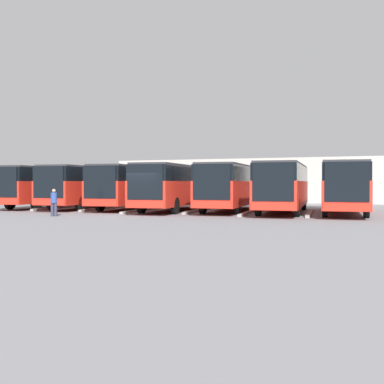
{
  "coord_description": "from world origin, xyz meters",
  "views": [
    {
      "loc": [
        -13.42,
        25.24,
        1.92
      ],
      "look_at": [
        -0.98,
        -5.75,
        1.29
      ],
      "focal_mm": 45.0,
      "sensor_mm": 36.0,
      "label": 1
    }
  ],
  "objects_px": {
    "bus_3": "(176,185)",
    "pedestrian": "(54,202)",
    "bus_5": "(91,185)",
    "bus_1": "(283,186)",
    "bus_6": "(51,185)",
    "bus_0": "(344,186)",
    "bus_4": "(136,185)",
    "bus_2": "(232,185)"
  },
  "relations": [
    {
      "from": "bus_4",
      "to": "pedestrian",
      "type": "height_order",
      "value": "bus_4"
    },
    {
      "from": "bus_4",
      "to": "pedestrian",
      "type": "xyz_separation_m",
      "value": [
        0.55,
        8.77,
        -0.91
      ]
    },
    {
      "from": "bus_1",
      "to": "bus_2",
      "type": "bearing_deg",
      "value": -15.95
    },
    {
      "from": "bus_0",
      "to": "bus_1",
      "type": "bearing_deg",
      "value": 2.05
    },
    {
      "from": "bus_5",
      "to": "bus_1",
      "type": "bearing_deg",
      "value": 173.44
    },
    {
      "from": "bus_1",
      "to": "bus_3",
      "type": "xyz_separation_m",
      "value": [
        7.37,
        0.43,
        0.0
      ]
    },
    {
      "from": "bus_1",
      "to": "bus_2",
      "type": "height_order",
      "value": "same"
    },
    {
      "from": "bus_3",
      "to": "bus_4",
      "type": "bearing_deg",
      "value": -20.55
    },
    {
      "from": "bus_1",
      "to": "pedestrian",
      "type": "height_order",
      "value": "bus_1"
    },
    {
      "from": "bus_1",
      "to": "bus_3",
      "type": "bearing_deg",
      "value": -2.3
    },
    {
      "from": "bus_2",
      "to": "bus_4",
      "type": "height_order",
      "value": "same"
    },
    {
      "from": "bus_1",
      "to": "bus_4",
      "type": "relative_size",
      "value": 1.0
    },
    {
      "from": "bus_0",
      "to": "bus_3",
      "type": "xyz_separation_m",
      "value": [
        11.06,
        0.93,
        0.0
      ]
    },
    {
      "from": "bus_0",
      "to": "bus_1",
      "type": "xyz_separation_m",
      "value": [
        3.69,
        0.5,
        0.0
      ]
    },
    {
      "from": "bus_3",
      "to": "bus_6",
      "type": "height_order",
      "value": "same"
    },
    {
      "from": "bus_0",
      "to": "bus_1",
      "type": "height_order",
      "value": "same"
    },
    {
      "from": "bus_0",
      "to": "bus_4",
      "type": "bearing_deg",
      "value": -5.85
    },
    {
      "from": "bus_4",
      "to": "bus_5",
      "type": "relative_size",
      "value": 1.0
    },
    {
      "from": "bus_3",
      "to": "pedestrian",
      "type": "bearing_deg",
      "value": 55.83
    },
    {
      "from": "bus_6",
      "to": "pedestrian",
      "type": "bearing_deg",
      "value": 123.54
    },
    {
      "from": "bus_3",
      "to": "pedestrian",
      "type": "height_order",
      "value": "bus_3"
    },
    {
      "from": "bus_2",
      "to": "bus_6",
      "type": "relative_size",
      "value": 1.0
    },
    {
      "from": "bus_5",
      "to": "pedestrian",
      "type": "height_order",
      "value": "bus_5"
    },
    {
      "from": "bus_4",
      "to": "pedestrian",
      "type": "relative_size",
      "value": 7.44
    },
    {
      "from": "bus_1",
      "to": "pedestrian",
      "type": "bearing_deg",
      "value": 29.66
    },
    {
      "from": "pedestrian",
      "to": "bus_6",
      "type": "bearing_deg",
      "value": 107.38
    },
    {
      "from": "bus_0",
      "to": "pedestrian",
      "type": "bearing_deg",
      "value": 24.04
    },
    {
      "from": "bus_0",
      "to": "bus_2",
      "type": "bearing_deg",
      "value": -6.98
    },
    {
      "from": "bus_1",
      "to": "bus_5",
      "type": "distance_m",
      "value": 14.74
    },
    {
      "from": "bus_2",
      "to": "bus_5",
      "type": "bearing_deg",
      "value": -3.39
    },
    {
      "from": "bus_0",
      "to": "bus_4",
      "type": "distance_m",
      "value": 14.74
    },
    {
      "from": "bus_0",
      "to": "bus_5",
      "type": "distance_m",
      "value": 18.43
    },
    {
      "from": "bus_1",
      "to": "bus_6",
      "type": "xyz_separation_m",
      "value": [
        18.43,
        -0.15,
        0.0
      ]
    },
    {
      "from": "bus_3",
      "to": "bus_6",
      "type": "distance_m",
      "value": 11.07
    },
    {
      "from": "bus_0",
      "to": "bus_1",
      "type": "distance_m",
      "value": 3.72
    },
    {
      "from": "bus_1",
      "to": "pedestrian",
      "type": "xyz_separation_m",
      "value": [
        11.6,
        8.22,
        -0.91
      ]
    },
    {
      "from": "bus_0",
      "to": "bus_6",
      "type": "distance_m",
      "value": 22.11
    },
    {
      "from": "bus_3",
      "to": "bus_6",
      "type": "bearing_deg",
      "value": -8.67
    },
    {
      "from": "bus_3",
      "to": "bus_5",
      "type": "xyz_separation_m",
      "value": [
        7.37,
        -0.67,
        0.0
      ]
    },
    {
      "from": "bus_4",
      "to": "bus_6",
      "type": "distance_m",
      "value": 7.38
    },
    {
      "from": "bus_0",
      "to": "bus_3",
      "type": "relative_size",
      "value": 1.0
    },
    {
      "from": "bus_5",
      "to": "bus_3",
      "type": "bearing_deg",
      "value": 169.19
    }
  ]
}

